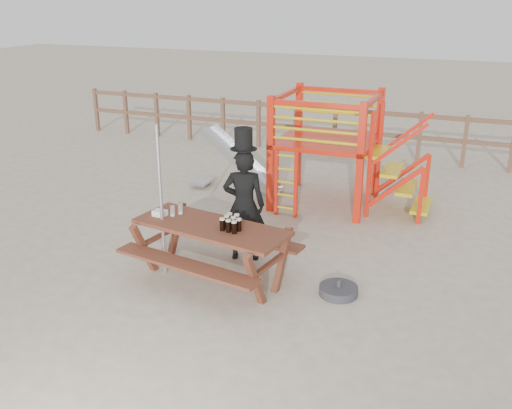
% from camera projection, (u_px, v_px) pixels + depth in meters
% --- Properties ---
extents(ground, '(60.00, 60.00, 0.00)m').
position_uv_depth(ground, '(239.00, 284.00, 7.81)').
color(ground, '#C4B399').
rests_on(ground, ground).
extents(back_fence, '(15.09, 0.09, 1.20)m').
position_uv_depth(back_fence, '(355.00, 127.00, 13.64)').
color(back_fence, brown).
rests_on(back_fence, ground).
extents(playground_fort, '(4.71, 1.84, 2.10)m').
position_uv_depth(playground_fort, '(322.00, 147.00, 10.51)').
color(playground_fort, red).
rests_on(playground_fort, ground).
extents(picnic_table, '(2.34, 1.79, 0.82)m').
position_uv_depth(picnic_table, '(212.00, 246.00, 7.74)').
color(picnic_table, brown).
rests_on(picnic_table, ground).
extents(man_with_hat, '(0.71, 0.57, 1.99)m').
position_uv_depth(man_with_hat, '(244.00, 202.00, 8.28)').
color(man_with_hat, black).
rests_on(man_with_hat, ground).
extents(metal_pole, '(0.05, 0.05, 2.14)m').
position_uv_depth(metal_pole, '(161.00, 202.00, 7.76)').
color(metal_pole, '#B2B2B7').
rests_on(metal_pole, ground).
extents(parasol_base, '(0.51, 0.51, 0.22)m').
position_uv_depth(parasol_base, '(338.00, 291.00, 7.52)').
color(parasol_base, '#323236').
rests_on(parasol_base, ground).
extents(paper_bag, '(0.19, 0.15, 0.08)m').
position_uv_depth(paper_bag, '(160.00, 213.00, 7.95)').
color(paper_bag, white).
rests_on(paper_bag, picnic_table).
extents(stout_pints, '(0.28, 0.31, 0.17)m').
position_uv_depth(stout_pints, '(231.00, 223.00, 7.47)').
color(stout_pints, black).
rests_on(stout_pints, picnic_table).
extents(empty_glasses, '(0.13, 0.18, 0.15)m').
position_uv_depth(empty_glasses, '(176.00, 210.00, 7.97)').
color(empty_glasses, silver).
rests_on(empty_glasses, picnic_table).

